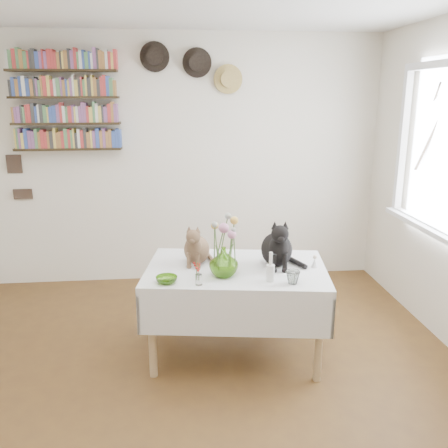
{
  "coord_description": "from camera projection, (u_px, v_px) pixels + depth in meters",
  "views": [
    {
      "loc": [
        -0.08,
        -2.57,
        1.9
      ],
      "look_at": [
        0.24,
        0.54,
        1.05
      ],
      "focal_mm": 38.0,
      "sensor_mm": 36.0,
      "label": 1
    }
  ],
  "objects": [
    {
      "name": "room",
      "position": [
        191.0,
        216.0,
        2.64
      ],
      "size": [
        4.08,
        4.58,
        2.58
      ],
      "color": "brown",
      "rests_on": "ground"
    },
    {
      "name": "window",
      "position": [
        448.0,
        165.0,
        3.57
      ],
      "size": [
        0.12,
        1.52,
        1.32
      ],
      "color": "white",
      "rests_on": "room"
    },
    {
      "name": "dining_table",
      "position": [
        236.0,
        289.0,
        3.48
      ],
      "size": [
        1.4,
        1.01,
        0.69
      ],
      "color": "white",
      "rests_on": "room"
    },
    {
      "name": "tabby_cat",
      "position": [
        197.0,
        242.0,
        3.5
      ],
      "size": [
        0.27,
        0.31,
        0.31
      ],
      "primitive_type": null,
      "rotation": [
        0.0,
        0.0,
        -0.25
      ],
      "color": "brown",
      "rests_on": "dining_table"
    },
    {
      "name": "black_cat",
      "position": [
        277.0,
        241.0,
        3.44
      ],
      "size": [
        0.27,
        0.33,
        0.37
      ],
      "primitive_type": null,
      "rotation": [
        0.0,
        0.0,
        -0.07
      ],
      "color": "black",
      "rests_on": "dining_table"
    },
    {
      "name": "flower_vase",
      "position": [
        224.0,
        262.0,
        3.25
      ],
      "size": [
        0.21,
        0.21,
        0.21
      ],
      "primitive_type": "imported",
      "rotation": [
        0.0,
        0.0,
        0.04
      ],
      "color": "#88C938",
      "rests_on": "dining_table"
    },
    {
      "name": "green_bowl",
      "position": [
        167.0,
        280.0,
        3.15
      ],
      "size": [
        0.14,
        0.14,
        0.04
      ],
      "primitive_type": "imported",
      "rotation": [
        0.0,
        0.0,
        0.0
      ],
      "color": "#88C938",
      "rests_on": "dining_table"
    },
    {
      "name": "drinking_glass",
      "position": [
        293.0,
        277.0,
        3.13
      ],
      "size": [
        0.13,
        0.13,
        0.09
      ],
      "primitive_type": "imported",
      "rotation": [
        0.0,
        0.0,
        -0.56
      ],
      "color": "white",
      "rests_on": "dining_table"
    },
    {
      "name": "candlestick",
      "position": [
        270.0,
        271.0,
        3.17
      ],
      "size": [
        0.06,
        0.06,
        0.2
      ],
      "color": "white",
      "rests_on": "dining_table"
    },
    {
      "name": "berry_jar",
      "position": [
        199.0,
        273.0,
        3.1
      ],
      "size": [
        0.05,
        0.05,
        0.18
      ],
      "color": "white",
      "rests_on": "dining_table"
    },
    {
      "name": "porcelain_figurine",
      "position": [
        315.0,
        262.0,
        3.43
      ],
      "size": [
        0.05,
        0.05,
        0.09
      ],
      "color": "white",
      "rests_on": "dining_table"
    },
    {
      "name": "flower_bouquet",
      "position": [
        224.0,
        228.0,
        3.2
      ],
      "size": [
        0.17,
        0.13,
        0.39
      ],
      "color": "#4C7233",
      "rests_on": "flower_vase"
    },
    {
      "name": "bookshelf_unit",
      "position": [
        65.0,
        101.0,
        4.45
      ],
      "size": [
        1.0,
        0.16,
        0.91
      ],
      "color": "black",
      "rests_on": "room"
    },
    {
      "name": "wall_hats",
      "position": [
        194.0,
        66.0,
        4.51
      ],
      "size": [
        0.98,
        0.09,
        0.48
      ],
      "color": "black",
      "rests_on": "room"
    },
    {
      "name": "wall_art_plaques",
      "position": [
        18.0,
        177.0,
        4.66
      ],
      "size": [
        0.21,
        0.02,
        0.44
      ],
      "color": "#38281E",
      "rests_on": "room"
    }
  ]
}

